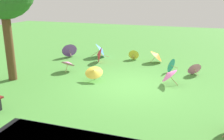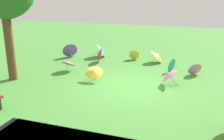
{
  "view_description": "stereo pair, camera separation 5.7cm",
  "coord_description": "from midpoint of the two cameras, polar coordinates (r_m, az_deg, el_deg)",
  "views": [
    {
      "loc": [
        -2.37,
        8.98,
        3.46
      ],
      "look_at": [
        0.76,
        0.06,
        0.6
      ],
      "focal_mm": 40.11,
      "sensor_mm": 36.0,
      "label": 1
    },
    {
      "loc": [
        -2.43,
        8.96,
        3.46
      ],
      "look_at": [
        0.76,
        0.06,
        0.6
      ],
      "focal_mm": 40.11,
      "sensor_mm": 36.0,
      "label": 2
    }
  ],
  "objects": [
    {
      "name": "ground",
      "position": [
        9.91,
        4.1,
        -3.64
      ],
      "size": [
        40.0,
        40.0,
        0.0
      ],
      "primitive_type": "plane",
      "color": "#478C38"
    },
    {
      "name": "parasol_orange_0",
      "position": [
        13.4,
        10.16,
        3.36
      ],
      "size": [
        0.87,
        0.93,
        0.72
      ],
      "color": "tan",
      "rests_on": "ground"
    },
    {
      "name": "parasol_purple_0",
      "position": [
        14.6,
        -9.83,
        4.56
      ],
      "size": [
        0.97,
        0.92,
        0.83
      ],
      "color": "tan",
      "rests_on": "ground"
    },
    {
      "name": "parasol_pink_1",
      "position": [
        10.15,
        12.57,
        -0.96
      ],
      "size": [
        0.74,
        0.77,
        0.74
      ],
      "color": "tan",
      "rests_on": "ground"
    },
    {
      "name": "parasol_red_1",
      "position": [
        13.26,
        -3.2,
        3.54
      ],
      "size": [
        0.85,
        0.89,
        0.84
      ],
      "color": "tan",
      "rests_on": "ground"
    },
    {
      "name": "parasol_teal_1",
      "position": [
        11.88,
        12.93,
        1.13
      ],
      "size": [
        0.62,
        0.7,
        0.67
      ],
      "color": "tan",
      "rests_on": "ground"
    },
    {
      "name": "parasol_yellow_0",
      "position": [
        10.32,
        -4.32,
        -0.32
      ],
      "size": [
        0.87,
        0.85,
        0.66
      ],
      "color": "tan",
      "rests_on": "ground"
    },
    {
      "name": "parasol_blue_0",
      "position": [
        14.41,
        -2.59,
        4.67
      ],
      "size": [
        1.03,
        1.09,
        0.86
      ],
      "color": "tan",
      "rests_on": "ground"
    },
    {
      "name": "parasol_pink_2",
      "position": [
        11.84,
        -10.08,
        1.61
      ],
      "size": [
        0.74,
        0.71,
        0.62
      ],
      "color": "tan",
      "rests_on": "ground"
    },
    {
      "name": "parasol_pink_0",
      "position": [
        11.75,
        18.04,
        0.38
      ],
      "size": [
        0.74,
        0.69,
        0.6
      ],
      "color": "tan",
      "rests_on": "ground"
    },
    {
      "name": "parasol_yellow_1",
      "position": [
        13.91,
        4.88,
        3.6
      ],
      "size": [
        0.6,
        0.52,
        0.58
      ],
      "color": "tan",
      "rests_on": "ground"
    }
  ]
}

